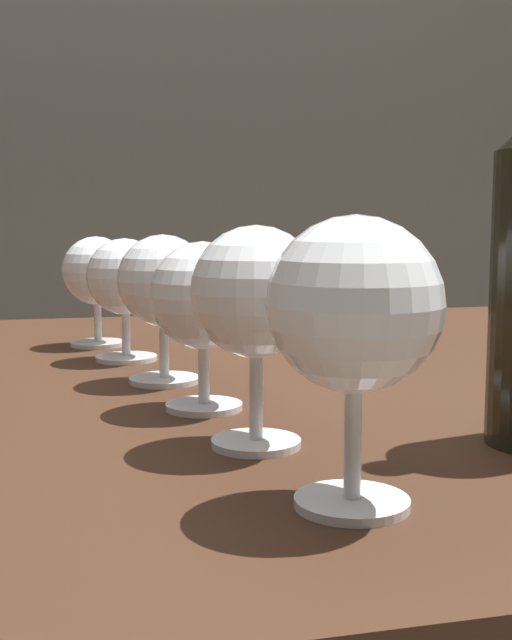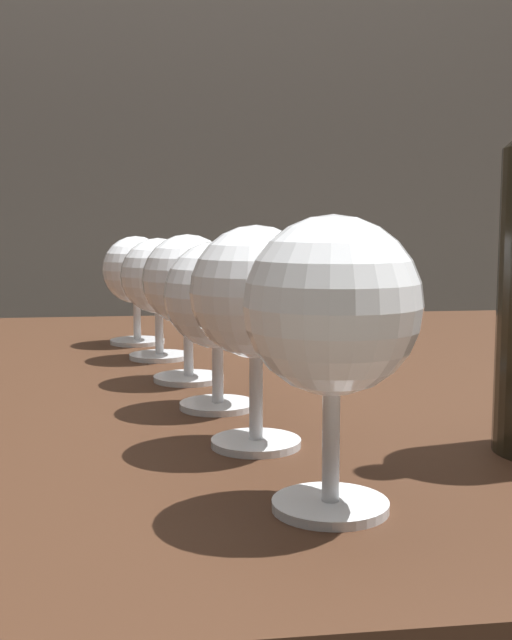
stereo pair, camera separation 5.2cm
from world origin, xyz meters
name	(u,v)px [view 2 (the right image)]	position (x,y,z in m)	size (l,w,h in m)	color
back_wall	(155,44)	(0.00, 1.29, 1.30)	(5.00, 0.08, 2.60)	#59544F
dining_table	(180,449)	(0.00, 0.00, 0.65)	(1.58, 0.99, 0.73)	#382114
wine_glass_chardonnay	(333,308)	(0.06, -0.37, 0.83)	(0.09, 0.09, 0.15)	white
wine_glass_pinot	(256,296)	(0.04, -0.25, 0.83)	(0.09, 0.09, 0.14)	white
wine_glass_white	(217,297)	(0.02, -0.14, 0.81)	(0.08, 0.08, 0.13)	white
wine_glass_amber	(188,284)	(0.01, -0.03, 0.82)	(0.08, 0.08, 0.14)	white
wine_glass_rose	(158,279)	(-0.02, 0.10, 0.81)	(0.08, 0.08, 0.13)	white
wine_glass_port	(136,273)	(-0.04, 0.21, 0.81)	(0.08, 0.08, 0.13)	white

